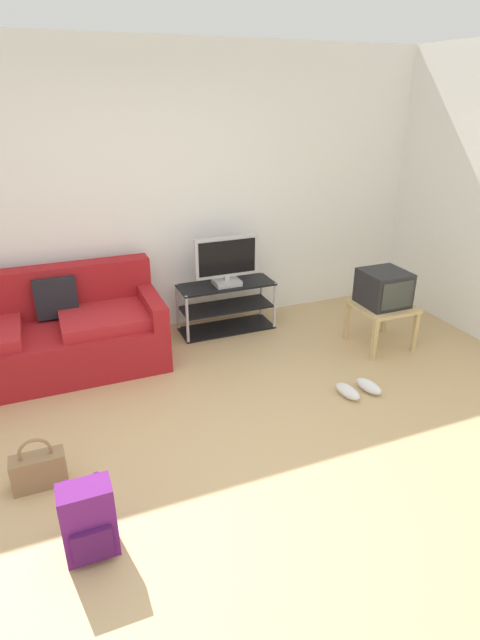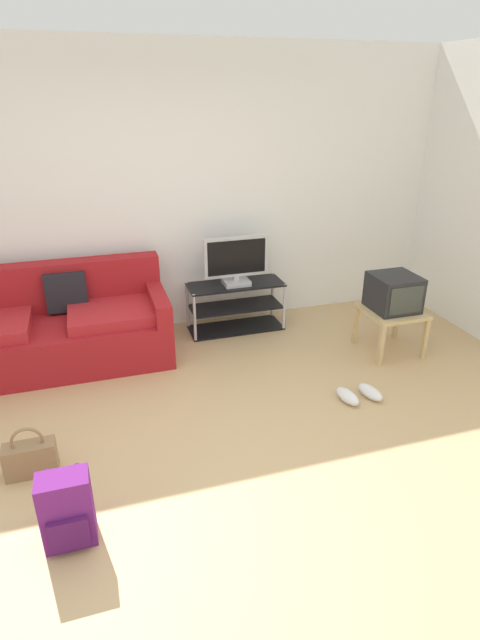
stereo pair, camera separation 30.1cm
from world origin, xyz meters
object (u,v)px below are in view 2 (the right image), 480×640
(handbag, at_px, (30,458))
(crt_tv, at_px, (394,293))
(backpack, at_px, (67,511))
(couch, at_px, (52,329))
(side_table, at_px, (392,316))
(sneakers_pair, at_px, (359,394))
(flat_tv, at_px, (236,261))
(tv_stand, at_px, (236,306))

(handbag, bearing_deg, crt_tv, 14.86)
(crt_tv, relative_size, backpack, 0.93)
(couch, bearing_deg, crt_tv, -13.17)
(side_table, height_order, handbag, side_table)
(couch, bearing_deg, sneakers_pair, -30.84)
(sneakers_pair, bearing_deg, crt_tv, 45.09)
(side_table, bearing_deg, sneakers_pair, -135.59)
(side_table, xyz_separation_m, handbag, (-3.13, -0.81, -0.23))
(couch, bearing_deg, handbag, -94.38)
(side_table, relative_size, handbag, 1.45)
(flat_tv, bearing_deg, tv_stand, 90.00)
(couch, relative_size, handbag, 5.72)
(side_table, distance_m, crt_tv, 0.23)
(couch, distance_m, handbag, 1.55)
(handbag, bearing_deg, flat_tv, 41.77)
(handbag, xyz_separation_m, sneakers_pair, (2.45, 0.14, -0.08))
(handbag, height_order, sneakers_pair, handbag)
(tv_stand, relative_size, flat_tv, 1.50)
(couch, bearing_deg, side_table, -13.47)
(flat_tv, bearing_deg, side_table, -34.84)
(sneakers_pair, bearing_deg, handbag, -176.61)
(crt_tv, bearing_deg, backpack, -153.16)
(flat_tv, height_order, side_table, flat_tv)
(backpack, distance_m, sneakers_pair, 2.35)
(flat_tv, distance_m, crt_tv, 1.52)
(side_table, bearing_deg, handbag, -165.42)
(tv_stand, height_order, flat_tv, flat_tv)
(couch, xyz_separation_m, sneakers_pair, (2.33, -1.39, -0.27))
(flat_tv, bearing_deg, couch, -175.25)
(backpack, relative_size, handbag, 1.23)
(handbag, bearing_deg, backpack, -69.27)
(couch, xyz_separation_m, backpack, (0.12, -2.17, -0.10))
(couch, height_order, tv_stand, couch)
(crt_tv, distance_m, backpack, 3.26)
(tv_stand, height_order, crt_tv, crt_tv)
(tv_stand, distance_m, crt_tv, 1.56)
(tv_stand, height_order, side_table, tv_stand)
(tv_stand, xyz_separation_m, handbag, (-1.88, -1.70, -0.13))
(couch, relative_size, sneakers_pair, 5.65)
(flat_tv, height_order, sneakers_pair, flat_tv)
(couch, distance_m, tv_stand, 1.77)
(side_table, bearing_deg, flat_tv, 145.16)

